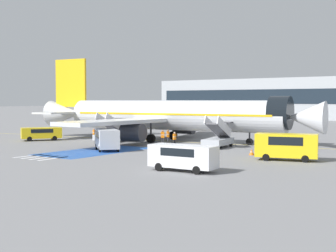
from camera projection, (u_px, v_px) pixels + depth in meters
ground_plane at (176, 142)px, 61.23m from camera, size 600.00×600.00×0.00m
apron_leadline_yellow at (173, 141)px, 61.63m from camera, size 73.48×9.51×0.01m
apron_stand_patch_blue at (96, 151)px, 49.90m from camera, size 6.27×12.88×0.01m
apron_walkway_bar_0 at (29, 156)px, 45.74m from camera, size 0.44×3.60×0.01m
apron_walkway_bar_1 at (37, 157)px, 45.05m from camera, size 0.44×3.60×0.01m
apron_walkway_bar_2 at (45, 158)px, 44.35m from camera, size 0.44×3.60×0.01m
apron_walkway_bar_3 at (53, 159)px, 43.66m from camera, size 0.44×3.60×0.01m
airliner at (168, 115)px, 61.76m from camera, size 40.38×33.07×11.48m
boarding_stairs_forward at (218, 139)px, 53.71m from camera, size 2.79×5.43×3.74m
boarding_stairs_aft at (111, 135)px, 60.80m from camera, size 2.79×5.43×3.89m
fuel_tanker at (220, 121)px, 83.10m from camera, size 9.21×3.66×3.43m
service_van_0 at (107, 138)px, 50.51m from camera, size 4.88×4.51×2.31m
service_van_1 at (41, 133)px, 63.02m from camera, size 4.57×5.48×1.74m
service_van_2 at (183, 155)px, 35.87m from camera, size 5.43×2.29×2.02m
service_van_3 at (286, 145)px, 42.23m from camera, size 5.78×3.34×2.42m
ground_crew_0 at (94, 134)px, 63.48m from camera, size 0.49×0.38×1.59m
ground_crew_1 at (175, 138)px, 54.60m from camera, size 0.24×0.44×1.74m
ground_crew_2 at (168, 136)px, 57.52m from camera, size 0.48×0.43×1.84m
ground_crew_3 at (163, 136)px, 56.29m from camera, size 0.49×0.42×1.88m
traffic_cone_0 at (252, 152)px, 46.41m from camera, size 0.53×0.53×0.59m
terminal_building at (323, 99)px, 129.94m from camera, size 102.39×12.10×11.67m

